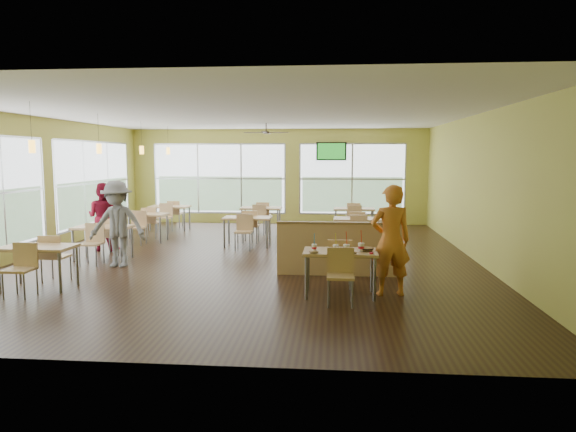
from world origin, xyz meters
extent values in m
plane|color=black|center=(0.00, 0.00, 0.00)|extent=(12.00, 12.00, 0.00)
plane|color=white|center=(0.00, 0.00, 3.20)|extent=(12.00, 12.00, 0.00)
cube|color=#B0AA47|center=(0.00, 6.00, 1.60)|extent=(10.00, 0.04, 3.20)
cube|color=#B0AA47|center=(0.00, -6.00, 1.60)|extent=(10.00, 0.04, 3.20)
cube|color=#B0AA47|center=(-5.00, 0.00, 1.60)|extent=(0.04, 12.00, 3.20)
cube|color=#B0AA47|center=(5.00, 0.00, 1.60)|extent=(0.04, 12.00, 3.20)
cube|color=white|center=(-4.98, 3.00, 1.53)|extent=(0.02, 4.50, 2.35)
cube|color=white|center=(-2.00, 5.98, 1.53)|extent=(4.50, 0.02, 2.35)
cube|color=white|center=(2.50, 5.98, 1.53)|extent=(3.50, 0.02, 2.35)
cube|color=#B7BABC|center=(-4.97, 0.50, 0.35)|extent=(0.04, 9.40, 0.05)
cube|color=#B7BABC|center=(0.25, 5.97, 0.35)|extent=(8.00, 0.04, 0.05)
cube|color=tan|center=(2.00, -3.00, 0.73)|extent=(1.20, 0.70, 0.04)
cube|color=brown|center=(2.00, -3.00, 0.70)|extent=(1.22, 0.71, 0.01)
cylinder|color=slate|center=(1.46, -3.29, 0.35)|extent=(0.05, 0.05, 0.71)
cylinder|color=slate|center=(2.54, -3.29, 0.35)|extent=(0.05, 0.05, 0.71)
cylinder|color=slate|center=(1.46, -2.71, 0.35)|extent=(0.05, 0.05, 0.71)
cylinder|color=slate|center=(2.54, -2.71, 0.35)|extent=(0.05, 0.05, 0.71)
cube|color=tan|center=(2.00, -2.45, 0.45)|extent=(0.42, 0.42, 0.04)
cube|color=tan|center=(2.00, -2.26, 0.67)|extent=(0.42, 0.04, 0.40)
cube|color=tan|center=(2.00, -3.55, 0.45)|extent=(0.42, 0.42, 0.04)
cube|color=tan|center=(2.00, -3.74, 0.67)|extent=(0.42, 0.04, 0.40)
cube|color=tan|center=(2.00, -1.55, 0.50)|extent=(2.40, 0.12, 1.00)
cube|color=brown|center=(2.00, -1.55, 1.02)|extent=(2.40, 0.14, 0.04)
cube|color=tan|center=(-3.20, -3.00, 0.73)|extent=(1.20, 0.70, 0.04)
cube|color=brown|center=(-3.20, -3.00, 0.70)|extent=(1.22, 0.71, 0.01)
cylinder|color=slate|center=(-2.66, -3.29, 0.35)|extent=(0.05, 0.05, 0.71)
cylinder|color=slate|center=(-3.74, -2.71, 0.35)|extent=(0.05, 0.05, 0.71)
cylinder|color=slate|center=(-2.66, -2.71, 0.35)|extent=(0.05, 0.05, 0.71)
cube|color=tan|center=(-3.20, -2.45, 0.45)|extent=(0.42, 0.42, 0.04)
cube|color=tan|center=(-3.20, -2.26, 0.67)|extent=(0.42, 0.04, 0.40)
cube|color=tan|center=(-3.20, -3.55, 0.45)|extent=(0.42, 0.42, 0.04)
cube|color=tan|center=(-3.20, -3.74, 0.67)|extent=(0.42, 0.04, 0.40)
cube|color=tan|center=(-3.20, -0.50, 0.73)|extent=(1.20, 0.70, 0.04)
cube|color=brown|center=(-3.20, -0.50, 0.70)|extent=(1.22, 0.71, 0.01)
cylinder|color=slate|center=(-3.74, -0.79, 0.35)|extent=(0.05, 0.05, 0.71)
cylinder|color=slate|center=(-2.66, -0.79, 0.35)|extent=(0.05, 0.05, 0.71)
cylinder|color=slate|center=(-3.74, -0.21, 0.35)|extent=(0.05, 0.05, 0.71)
cylinder|color=slate|center=(-2.66, -0.21, 0.35)|extent=(0.05, 0.05, 0.71)
cube|color=tan|center=(-3.20, 0.05, 0.45)|extent=(0.42, 0.42, 0.04)
cube|color=tan|center=(-3.20, 0.24, 0.67)|extent=(0.42, 0.04, 0.40)
cube|color=tan|center=(-3.20, -1.05, 0.45)|extent=(0.42, 0.42, 0.04)
cube|color=tan|center=(-3.20, -1.24, 0.67)|extent=(0.42, 0.04, 0.40)
cube|color=tan|center=(-3.20, 2.00, 0.73)|extent=(1.20, 0.70, 0.04)
cube|color=brown|center=(-3.20, 2.00, 0.70)|extent=(1.22, 0.71, 0.01)
cylinder|color=slate|center=(-3.74, 1.71, 0.35)|extent=(0.05, 0.05, 0.71)
cylinder|color=slate|center=(-2.66, 1.71, 0.35)|extent=(0.05, 0.05, 0.71)
cylinder|color=slate|center=(-3.74, 2.29, 0.35)|extent=(0.05, 0.05, 0.71)
cylinder|color=slate|center=(-2.66, 2.29, 0.35)|extent=(0.05, 0.05, 0.71)
cube|color=tan|center=(-3.20, 2.55, 0.45)|extent=(0.42, 0.42, 0.04)
cube|color=tan|center=(-3.20, 2.74, 0.67)|extent=(0.42, 0.04, 0.40)
cube|color=tan|center=(-3.20, 1.45, 0.45)|extent=(0.42, 0.42, 0.04)
cube|color=tan|center=(-3.20, 1.26, 0.67)|extent=(0.42, 0.04, 0.40)
cube|color=tan|center=(-3.20, 4.20, 0.73)|extent=(1.20, 0.70, 0.04)
cube|color=brown|center=(-3.20, 4.20, 0.70)|extent=(1.22, 0.71, 0.01)
cylinder|color=slate|center=(-3.74, 3.91, 0.35)|extent=(0.05, 0.05, 0.71)
cylinder|color=slate|center=(-2.66, 3.91, 0.35)|extent=(0.05, 0.05, 0.71)
cylinder|color=slate|center=(-3.74, 4.49, 0.35)|extent=(0.05, 0.05, 0.71)
cylinder|color=slate|center=(-2.66, 4.49, 0.35)|extent=(0.05, 0.05, 0.71)
cube|color=tan|center=(-3.20, 4.75, 0.45)|extent=(0.42, 0.42, 0.04)
cube|color=tan|center=(-3.20, 4.94, 0.67)|extent=(0.42, 0.04, 0.40)
cube|color=tan|center=(-3.20, 3.65, 0.45)|extent=(0.42, 0.42, 0.04)
cube|color=tan|center=(-3.20, 3.46, 0.67)|extent=(0.42, 0.04, 0.40)
cube|color=tan|center=(-0.30, 1.50, 0.73)|extent=(1.20, 0.70, 0.04)
cube|color=brown|center=(-0.30, 1.50, 0.70)|extent=(1.22, 0.71, 0.01)
cylinder|color=slate|center=(-0.84, 1.21, 0.35)|extent=(0.05, 0.05, 0.71)
cylinder|color=slate|center=(0.24, 1.21, 0.35)|extent=(0.05, 0.05, 0.71)
cylinder|color=slate|center=(-0.84, 1.79, 0.35)|extent=(0.05, 0.05, 0.71)
cylinder|color=slate|center=(0.24, 1.79, 0.35)|extent=(0.05, 0.05, 0.71)
cube|color=tan|center=(-0.30, 2.05, 0.45)|extent=(0.42, 0.42, 0.04)
cube|color=tan|center=(-0.30, 2.24, 0.67)|extent=(0.42, 0.04, 0.40)
cube|color=tan|center=(-0.30, 0.95, 0.45)|extent=(0.42, 0.42, 0.04)
cube|color=tan|center=(-0.30, 0.76, 0.67)|extent=(0.42, 0.04, 0.40)
cube|color=tan|center=(-0.30, 4.00, 0.73)|extent=(1.20, 0.70, 0.04)
cube|color=brown|center=(-0.30, 4.00, 0.70)|extent=(1.22, 0.71, 0.01)
cylinder|color=slate|center=(-0.84, 3.71, 0.35)|extent=(0.05, 0.05, 0.71)
cylinder|color=slate|center=(0.24, 3.71, 0.35)|extent=(0.05, 0.05, 0.71)
cylinder|color=slate|center=(-0.84, 4.29, 0.35)|extent=(0.05, 0.05, 0.71)
cylinder|color=slate|center=(0.24, 4.29, 0.35)|extent=(0.05, 0.05, 0.71)
cube|color=tan|center=(-0.30, 4.55, 0.45)|extent=(0.42, 0.42, 0.04)
cube|color=tan|center=(-0.30, 4.74, 0.67)|extent=(0.42, 0.04, 0.40)
cube|color=tan|center=(-0.30, 3.45, 0.45)|extent=(0.42, 0.42, 0.04)
cube|color=tan|center=(-0.30, 3.26, 0.67)|extent=(0.42, 0.04, 0.40)
cube|color=tan|center=(2.50, 1.50, 0.73)|extent=(1.20, 0.70, 0.04)
cube|color=brown|center=(2.50, 1.50, 0.70)|extent=(1.22, 0.71, 0.01)
cylinder|color=slate|center=(1.96, 1.21, 0.35)|extent=(0.05, 0.05, 0.71)
cylinder|color=slate|center=(3.04, 1.21, 0.35)|extent=(0.05, 0.05, 0.71)
cylinder|color=slate|center=(1.96, 1.79, 0.35)|extent=(0.05, 0.05, 0.71)
cylinder|color=slate|center=(3.04, 1.79, 0.35)|extent=(0.05, 0.05, 0.71)
cube|color=tan|center=(2.50, 2.05, 0.45)|extent=(0.42, 0.42, 0.04)
cube|color=tan|center=(2.50, 2.24, 0.67)|extent=(0.42, 0.04, 0.40)
cube|color=tan|center=(2.50, 0.95, 0.45)|extent=(0.42, 0.42, 0.04)
cube|color=tan|center=(2.50, 0.76, 0.67)|extent=(0.42, 0.04, 0.40)
cube|color=tan|center=(2.50, 4.00, 0.73)|extent=(1.20, 0.70, 0.04)
cube|color=brown|center=(2.50, 4.00, 0.70)|extent=(1.22, 0.71, 0.01)
cylinder|color=slate|center=(1.96, 3.71, 0.35)|extent=(0.05, 0.05, 0.71)
cylinder|color=slate|center=(3.04, 3.71, 0.35)|extent=(0.05, 0.05, 0.71)
cylinder|color=slate|center=(1.96, 4.29, 0.35)|extent=(0.05, 0.05, 0.71)
cylinder|color=slate|center=(3.04, 4.29, 0.35)|extent=(0.05, 0.05, 0.71)
cube|color=tan|center=(2.50, 4.55, 0.45)|extent=(0.42, 0.42, 0.04)
cube|color=tan|center=(2.50, 4.74, 0.67)|extent=(0.42, 0.04, 0.40)
cube|color=tan|center=(2.50, 3.45, 0.45)|extent=(0.42, 0.42, 0.04)
cube|color=tan|center=(2.50, 3.26, 0.67)|extent=(0.42, 0.04, 0.40)
cylinder|color=#2D2119|center=(-3.20, -3.00, 2.85)|extent=(0.01, 0.01, 0.70)
cylinder|color=gold|center=(-3.20, -3.00, 2.45)|extent=(0.11, 0.11, 0.22)
cylinder|color=#2D2119|center=(-3.20, -0.50, 2.85)|extent=(0.01, 0.01, 0.70)
cylinder|color=gold|center=(-3.20, -0.50, 2.45)|extent=(0.11, 0.11, 0.22)
cylinder|color=#2D2119|center=(-3.20, 2.00, 2.85)|extent=(0.01, 0.01, 0.70)
cylinder|color=gold|center=(-3.20, 2.00, 2.45)|extent=(0.11, 0.11, 0.22)
cylinder|color=#2D2119|center=(-3.20, 4.20, 2.85)|extent=(0.01, 0.01, 0.70)
cylinder|color=gold|center=(-3.20, 4.20, 2.45)|extent=(0.11, 0.11, 0.22)
cylinder|color=#2D2119|center=(0.00, 3.00, 3.08)|extent=(0.03, 0.03, 0.24)
cylinder|color=#2D2119|center=(0.00, 3.00, 2.94)|extent=(0.16, 0.16, 0.06)
cube|color=#2D2119|center=(0.35, 3.00, 2.94)|extent=(0.55, 0.10, 0.01)
cube|color=#2D2119|center=(0.00, 3.35, 2.94)|extent=(0.10, 0.55, 0.01)
cube|color=#2D2119|center=(-0.35, 3.00, 2.94)|extent=(0.55, 0.10, 0.01)
cube|color=#2D2119|center=(0.00, 2.65, 2.94)|extent=(0.10, 0.55, 0.01)
cube|color=black|center=(1.80, 5.90, 2.45)|extent=(1.00, 0.06, 0.60)
cube|color=#218D24|center=(1.80, 5.87, 2.45)|extent=(0.90, 0.01, 0.52)
imported|color=orange|center=(2.82, -2.90, 0.92)|extent=(0.73, 0.54, 1.83)
imported|color=maroon|center=(-3.67, 0.58, 0.83)|extent=(0.88, 0.72, 1.65)
imported|color=slate|center=(-2.57, -1.16, 0.89)|extent=(1.18, 0.71, 1.79)
cone|color=white|center=(1.58, -3.11, 0.81)|extent=(0.09, 0.09, 0.11)
cylinder|color=red|center=(1.58, -3.11, 0.81)|extent=(0.08, 0.08, 0.03)
cylinder|color=white|center=(1.58, -3.11, 0.87)|extent=(0.09, 0.09, 0.01)
cylinder|color=#0C87E5|center=(1.58, -3.11, 0.97)|extent=(0.01, 0.05, 0.21)
cone|color=white|center=(1.92, -3.19, 0.81)|extent=(0.09, 0.09, 0.12)
cylinder|color=red|center=(1.92, -3.19, 0.81)|extent=(0.08, 0.08, 0.04)
cylinder|color=white|center=(1.92, -3.19, 0.88)|extent=(0.10, 0.10, 0.01)
cylinder|color=yellow|center=(1.92, -3.19, 0.98)|extent=(0.03, 0.06, 0.22)
cone|color=white|center=(2.09, -3.23, 0.82)|extent=(0.10, 0.10, 0.14)
cylinder|color=red|center=(2.09, -3.23, 0.82)|extent=(0.09, 0.09, 0.04)
cylinder|color=white|center=(2.09, -3.23, 0.89)|extent=(0.11, 0.11, 0.01)
cylinder|color=#EE1702|center=(2.09, -3.23, 1.01)|extent=(0.03, 0.06, 0.24)
cone|color=white|center=(2.33, -3.06, 0.82)|extent=(0.10, 0.10, 0.14)
cylinder|color=red|center=(2.33, -3.06, 0.82)|extent=(0.09, 0.09, 0.04)
cylinder|color=white|center=(2.33, -3.06, 0.89)|extent=(0.11, 0.11, 0.01)
cylinder|color=#EE1702|center=(2.33, -3.06, 1.01)|extent=(0.03, 0.06, 0.24)
cylinder|color=black|center=(2.42, -2.99, 0.76)|extent=(0.20, 0.20, 0.01)
torus|color=black|center=(2.42, -2.99, 0.79)|extent=(0.25, 0.25, 0.02)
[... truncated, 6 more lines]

